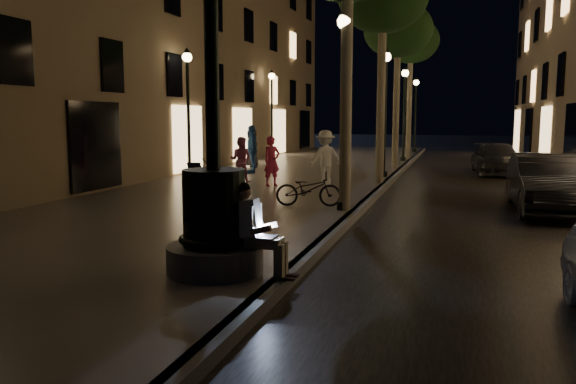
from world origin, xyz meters
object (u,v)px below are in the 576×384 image
(fountain_lamppost, at_px, (214,203))
(lamp_curb_d, at_px, (416,105))
(lamp_curb_a, at_px, (344,83))
(car_third, at_px, (556,178))
(lamp_left_b, at_px, (188,96))
(pedestrian_pink, at_px, (241,160))
(lamp_curb_c, at_px, (404,101))
(lamp_curb_b, at_px, (385,96))
(pedestrian_dark, at_px, (252,148))
(tree_third, at_px, (398,31))
(pedestrian_red, at_px, (272,161))
(stroller, at_px, (200,177))
(lamp_left_c, at_px, (272,102))
(bicycle, at_px, (309,189))
(seated_man_laptop, at_px, (254,227))
(tree_far, at_px, (411,42))
(pedestrian_white, at_px, (325,158))
(pedestrian_blue, at_px, (252,149))
(car_second, at_px, (548,184))
(car_rear, at_px, (497,159))

(fountain_lamppost, distance_m, lamp_curb_d, 30.08)
(lamp_curb_a, height_order, car_third, lamp_curb_a)
(lamp_left_b, height_order, pedestrian_pink, lamp_left_b)
(lamp_curb_c, distance_m, pedestrian_pink, 12.43)
(lamp_curb_b, distance_m, pedestrian_dark, 7.00)
(fountain_lamppost, bearing_deg, tree_third, 87.77)
(lamp_curb_c, height_order, pedestrian_red, lamp_curb_c)
(stroller, bearing_deg, lamp_left_b, 118.70)
(lamp_left_c, relative_size, bicycle, 2.91)
(lamp_curb_b, bearing_deg, seated_man_laptop, -90.36)
(tree_far, bearing_deg, pedestrian_dark, -129.62)
(pedestrian_red, bearing_deg, pedestrian_white, -22.87)
(pedestrian_red, xyz_separation_m, pedestrian_blue, (-2.11, 3.84, 0.15))
(lamp_curb_a, bearing_deg, car_second, 24.63)
(car_third, height_order, pedestrian_white, pedestrian_white)
(tree_far, relative_size, lamp_curb_a, 1.56)
(lamp_curb_b, height_order, lamp_curb_d, same)
(lamp_left_c, distance_m, stroller, 15.18)
(lamp_curb_b, xyz_separation_m, lamp_curb_c, (0.00, 8.00, 0.00))
(lamp_curb_b, height_order, lamp_left_b, same)
(lamp_curb_b, height_order, car_third, lamp_curb_b)
(pedestrian_pink, relative_size, pedestrian_blue, 0.82)
(lamp_left_c, bearing_deg, lamp_curb_b, -48.41)
(lamp_curb_a, relative_size, pedestrian_blue, 2.49)
(fountain_lamppost, xyz_separation_m, car_second, (5.58, 8.24, -0.46))
(pedestrian_blue, bearing_deg, car_rear, 89.72)
(tree_third, relative_size, lamp_curb_b, 1.50)
(fountain_lamppost, distance_m, pedestrian_dark, 17.32)
(lamp_left_c, distance_m, pedestrian_dark, 6.05)
(pedestrian_blue, distance_m, bicycle, 8.78)
(lamp_left_b, xyz_separation_m, stroller, (2.69, -4.73, -2.50))
(car_third, bearing_deg, lamp_left_b, 170.20)
(lamp_left_b, height_order, bicycle, lamp_left_b)
(tree_far, height_order, car_second, tree_far)
(lamp_left_b, relative_size, stroller, 4.48)
(tree_third, bearing_deg, lamp_curb_c, 90.00)
(lamp_curb_d, relative_size, lamp_left_c, 1.00)
(tree_third, height_order, lamp_left_b, tree_third)
(pedestrian_dark, bearing_deg, tree_third, -97.87)
(car_third, bearing_deg, pedestrian_white, 175.49)
(car_third, bearing_deg, lamp_curb_b, 146.13)
(pedestrian_white, bearing_deg, lamp_left_c, -98.76)
(seated_man_laptop, distance_m, lamp_curb_b, 14.19)
(pedestrian_red, bearing_deg, car_third, -44.60)
(seated_man_laptop, distance_m, lamp_curb_a, 6.44)
(lamp_curb_d, distance_m, car_third, 19.95)
(tree_far, height_order, car_rear, tree_far)
(lamp_curb_a, bearing_deg, seated_man_laptop, -90.84)
(stroller, distance_m, car_second, 9.34)
(tree_third, distance_m, pedestrian_white, 8.83)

